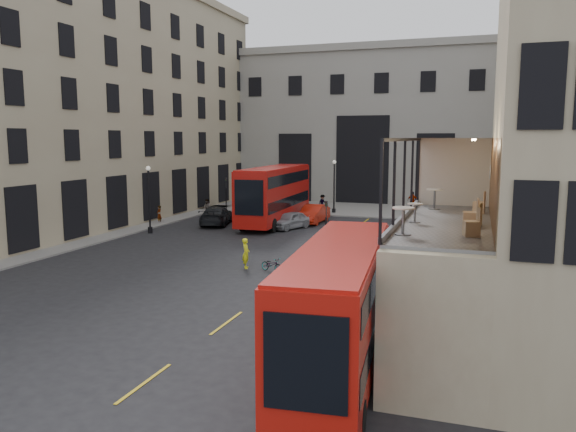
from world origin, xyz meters
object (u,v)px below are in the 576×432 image
(cafe_chair_b, at_px, (471,218))
(bus_near, at_px, (339,303))
(pedestrian_b, at_px, (322,202))
(pedestrian_c, at_px, (413,201))
(street_lamp_b, at_px, (334,190))
(cafe_chair_d, at_px, (479,207))
(bus_far, at_px, (275,192))
(car_a, at_px, (290,220))
(car_b, at_px, (313,214))
(cafe_table_mid, at_px, (415,210))
(cyclist, at_px, (246,253))
(cafe_chair_c, at_px, (476,218))
(pedestrian_a, at_px, (207,208))
(cafe_table_near, at_px, (403,217))
(car_c, at_px, (217,215))
(bicycle, at_px, (272,265))
(traffic_light_far, at_px, (226,192))
(cafe_table_far, at_px, (435,196))
(cafe_chair_a, at_px, (472,228))
(traffic_light_near, at_px, (326,224))
(pedestrian_e, at_px, (159,215))
(street_lamp_a, at_px, (149,203))
(pedestrian_d, at_px, (472,208))

(cafe_chair_b, bearing_deg, bus_near, -148.03)
(pedestrian_b, height_order, pedestrian_c, pedestrian_c)
(street_lamp_b, bearing_deg, cafe_chair_d, -66.53)
(bus_far, xyz_separation_m, car_a, (2.11, -2.06, -2.10))
(pedestrian_b, xyz_separation_m, pedestrian_c, (9.03, 2.79, 0.17))
(car_a, bearing_deg, bus_far, 157.42)
(car_b, relative_size, cafe_table_mid, 7.38)
(cafe_table_mid, xyz_separation_m, cafe_chair_b, (1.86, -0.49, -0.15))
(street_lamp_b, relative_size, car_b, 1.08)
(bus_near, distance_m, car_b, 32.20)
(cyclist, bearing_deg, cafe_chair_c, -149.85)
(cafe_chair_b, bearing_deg, car_b, 115.56)
(pedestrian_a, bearing_deg, cafe_table_near, -38.09)
(bus_far, bearing_deg, car_c, -157.03)
(bicycle, relative_size, pedestrian_a, 0.89)
(traffic_light_far, relative_size, cafe_table_near, 4.52)
(pedestrian_b, xyz_separation_m, cafe_table_far, (13.75, -33.25, 4.36))
(pedestrian_c, distance_m, cafe_chair_a, 42.97)
(cafe_table_far, relative_size, cafe_chair_d, 0.98)
(cafe_table_mid, xyz_separation_m, cafe_table_far, (0.37, 3.96, 0.11))
(traffic_light_near, distance_m, pedestrian_b, 25.72)
(bicycle, xyz_separation_m, cafe_chair_b, (10.67, -9.94, 4.49))
(bus_far, relative_size, bicycle, 8.34)
(bus_near, height_order, cafe_chair_c, cafe_chair_c)
(car_c, xyz_separation_m, cafe_chair_c, (21.37, -24.17, 4.02))
(pedestrian_a, relative_size, pedestrian_e, 1.06)
(traffic_light_far, xyz_separation_m, bicycle, (11.65, -19.05, -2.03))
(street_lamp_a, height_order, pedestrian_d, street_lamp_a)
(traffic_light_far, height_order, car_c, traffic_light_far)
(traffic_light_far, xyz_separation_m, pedestrian_a, (-1.88, -0.23, -1.57))
(car_a, height_order, pedestrian_b, pedestrian_b)
(cafe_chair_c, bearing_deg, traffic_light_far, 128.29)
(car_a, bearing_deg, pedestrian_c, 84.22)
(street_lamp_a, height_order, cyclist, street_lamp_a)
(car_b, bearing_deg, bus_far, -150.17)
(car_c, xyz_separation_m, bicycle, (10.56, -14.76, -0.41))
(pedestrian_b, bearing_deg, bus_near, -138.68)
(traffic_light_near, xyz_separation_m, pedestrian_b, (-6.92, 24.72, -1.64))
(pedestrian_b, relative_size, cafe_table_near, 1.88)
(car_b, height_order, cafe_table_mid, cafe_table_mid)
(cafe_table_far, bearing_deg, traffic_light_near, 128.67)
(street_lamp_b, relative_size, cafe_chair_a, 6.07)
(bus_far, relative_size, pedestrian_c, 6.56)
(cafe_chair_b, height_order, cafe_chair_c, cafe_chair_b)
(pedestrian_d, xyz_separation_m, cafe_table_far, (-1.31, -32.13, 4.23))
(bus_near, bearing_deg, street_lamp_a, 133.81)
(pedestrian_b, bearing_deg, cafe_chair_a, -133.43)
(traffic_light_far, bearing_deg, street_lamp_b, 33.69)
(car_c, xyz_separation_m, pedestrian_e, (-5.09, -1.09, 0.00))
(pedestrian_b, bearing_deg, bus_far, -161.50)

